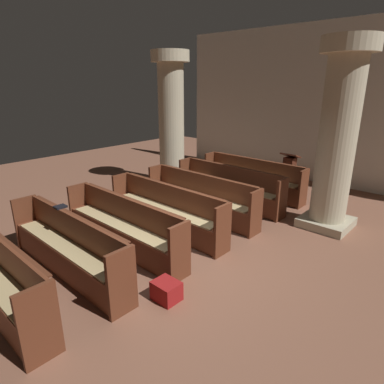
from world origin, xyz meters
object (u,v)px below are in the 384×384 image
(pew_row_1, at_px, (229,185))
(kneeler_box_red, at_px, (166,291))
(pew_row_4, at_px, (123,224))
(hymn_book, at_px, (60,207))
(pew_row_5, at_px, (67,245))
(pillar_far_side, at_px, (171,118))
(pew_row_2, at_px, (200,195))
(pillar_aisle_side, at_px, (338,135))
(lectern, at_px, (289,175))
(pew_row_3, at_px, (166,208))
(pew_row_0, at_px, (252,176))

(pew_row_1, xyz_separation_m, kneeler_box_red, (1.65, -3.68, -0.36))
(pew_row_4, bearing_deg, hymn_book, -118.68)
(pew_row_5, xyz_separation_m, pillar_far_side, (-2.28, 4.54, 1.43))
(pew_row_5, relative_size, hymn_book, 16.09)
(kneeler_box_red, bearing_deg, pew_row_4, 163.41)
(pew_row_2, bearing_deg, pillar_far_side, 149.40)
(pillar_aisle_side, bearing_deg, pew_row_4, -123.49)
(pew_row_5, bearing_deg, pew_row_1, 90.00)
(pillar_far_side, relative_size, lectern, 3.44)
(pillar_far_side, xyz_separation_m, kneeler_box_red, (3.93, -3.96, -1.79))
(pew_row_2, xyz_separation_m, kneeler_box_red, (1.65, -2.62, -0.36))
(pew_row_4, bearing_deg, pew_row_1, 90.00)
(pew_row_5, distance_m, pillar_aisle_side, 5.34)
(pillar_aisle_side, bearing_deg, pew_row_1, -171.85)
(pew_row_5, distance_m, kneeler_box_red, 1.78)
(pew_row_1, distance_m, pew_row_4, 3.19)
(pillar_aisle_side, bearing_deg, pillar_far_side, -179.41)
(pillar_aisle_side, xyz_separation_m, hymn_book, (-2.81, -4.39, -0.97))
(kneeler_box_red, bearing_deg, pew_row_1, 114.10)
(pew_row_3, bearing_deg, pew_row_4, -90.00)
(pew_row_0, xyz_separation_m, pew_row_4, (0.00, -4.25, 0.00))
(pew_row_1, xyz_separation_m, pew_row_4, (0.00, -3.19, 0.00))
(pew_row_2, height_order, pew_row_3, same)
(pew_row_5, relative_size, lectern, 2.74)
(pew_row_5, bearing_deg, kneeler_box_red, 19.18)
(pew_row_3, bearing_deg, kneeler_box_red, -43.34)
(pew_row_1, relative_size, pillar_far_side, 0.80)
(lectern, xyz_separation_m, kneeler_box_red, (1.05, -5.68, -0.31))
(pew_row_2, relative_size, pillar_aisle_side, 0.80)
(pillar_aisle_side, bearing_deg, pew_row_3, -133.46)
(pillar_aisle_side, relative_size, pillar_far_side, 1.00)
(pew_row_2, height_order, pillar_aisle_side, pillar_aisle_side)
(pew_row_0, relative_size, pew_row_1, 1.00)
(pew_row_5, height_order, kneeler_box_red, pew_row_5)
(lectern, bearing_deg, kneeler_box_red, -79.50)
(pew_row_4, bearing_deg, pillar_far_side, 123.28)
(pew_row_2, distance_m, pew_row_4, 2.13)
(pew_row_2, bearing_deg, pew_row_0, 90.00)
(hymn_book, bearing_deg, pew_row_1, 83.30)
(pew_row_5, xyz_separation_m, lectern, (0.59, 6.25, -0.05))
(pew_row_3, bearing_deg, pew_row_5, -90.00)
(pew_row_1, relative_size, pillar_aisle_side, 0.80)
(pew_row_4, distance_m, kneeler_box_red, 1.76)
(pew_row_4, bearing_deg, pillar_aisle_side, 56.51)
(pew_row_5, bearing_deg, lectern, 84.59)
(pillar_far_side, bearing_deg, pew_row_0, 18.81)
(pew_row_4, distance_m, lectern, 5.22)
(pew_row_3, bearing_deg, pew_row_2, 90.00)
(lectern, bearing_deg, hymn_book, -100.01)
(pillar_aisle_side, bearing_deg, kneeler_box_red, -99.68)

